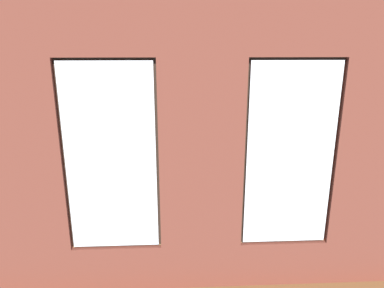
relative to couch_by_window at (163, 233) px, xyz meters
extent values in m
cube|color=brown|center=(-0.48, -2.23, -0.38)|extent=(6.63, 6.53, 0.10)
cube|color=brown|center=(-0.48, 0.65, 1.41)|extent=(0.94, 0.16, 3.48)
cube|color=brown|center=(-1.48, 0.65, -0.05)|extent=(1.04, 0.16, 0.57)
cube|color=brown|center=(-1.48, 0.65, 2.78)|extent=(1.04, 0.16, 0.74)
cube|color=white|center=(-1.48, 0.69, 1.33)|extent=(0.98, 0.03, 2.12)
cube|color=#38281E|center=(-1.48, 0.63, 1.33)|extent=(1.04, 0.04, 2.18)
cube|color=brown|center=(0.51, 0.65, -0.05)|extent=(1.04, 0.16, 0.57)
cube|color=brown|center=(0.51, 0.65, 2.78)|extent=(1.04, 0.16, 0.74)
cube|color=white|center=(0.51, 0.69, 1.33)|extent=(0.98, 0.03, 2.12)
cube|color=#38281E|center=(0.51, 0.63, 1.33)|extent=(1.04, 0.04, 2.18)
cube|color=tan|center=(-0.48, 0.55, 0.21)|extent=(3.23, 0.24, 0.06)
cube|color=black|center=(-0.48, 0.56, 1.50)|extent=(0.39, 0.03, 0.53)
cube|color=#A33875|center=(-0.48, 0.55, 1.50)|extent=(0.33, 0.01, 0.47)
cube|color=white|center=(2.48, -2.03, 1.41)|extent=(0.10, 5.53, 3.48)
cube|color=black|center=(0.00, -0.05, -0.12)|extent=(1.93, 0.85, 0.42)
cube|color=black|center=(0.00, 0.28, 0.28)|extent=(1.93, 0.24, 0.38)
cube|color=black|center=(-0.86, -0.05, 0.19)|extent=(0.22, 0.85, 0.24)
cube|color=black|center=(0.86, -0.05, 0.19)|extent=(0.22, 0.85, 0.24)
cube|color=#232326|center=(-0.37, -0.09, 0.15)|extent=(0.69, 0.65, 0.12)
cube|color=#232326|center=(0.37, -0.09, 0.15)|extent=(0.69, 0.65, 0.12)
cube|color=black|center=(-2.75, -1.66, -0.12)|extent=(0.89, 2.01, 0.42)
cube|color=black|center=(-3.07, -1.67, 0.28)|extent=(0.28, 2.00, 0.38)
cube|color=black|center=(-2.73, -2.55, 0.19)|extent=(0.85, 0.24, 0.24)
cube|color=black|center=(-2.76, -0.77, 0.19)|extent=(0.85, 0.24, 0.24)
cube|color=#232326|center=(-2.70, -2.05, 0.15)|extent=(0.66, 0.73, 0.12)
cube|color=#232326|center=(-2.71, -1.27, 0.15)|extent=(0.66, 0.73, 0.12)
cube|color=olive|center=(-0.56, -2.63, 0.09)|extent=(1.55, 0.88, 0.04)
cube|color=olive|center=(-1.27, -3.01, -0.13)|extent=(0.07, 0.07, 0.40)
cube|color=olive|center=(0.16, -3.01, -0.13)|extent=(0.07, 0.07, 0.40)
cube|color=olive|center=(-1.27, -2.26, -0.13)|extent=(0.07, 0.07, 0.40)
cube|color=olive|center=(0.16, -2.26, -0.13)|extent=(0.07, 0.07, 0.40)
cylinder|color=#4C4C51|center=(-0.98, -2.79, 0.16)|extent=(0.08, 0.08, 0.10)
cylinder|color=#B7333D|center=(-0.09, -2.50, 0.17)|extent=(0.08, 0.08, 0.11)
cylinder|color=beige|center=(-0.56, -2.63, 0.15)|extent=(0.09, 0.09, 0.08)
sphere|color=#1E5B28|center=(-0.56, -2.63, 0.24)|extent=(0.11, 0.11, 0.11)
cube|color=black|center=(-0.67, -2.50, 0.13)|extent=(0.18, 0.08, 0.02)
cube|color=#B2B2B7|center=(-0.36, -2.74, 0.13)|extent=(0.11, 0.18, 0.02)
cube|color=black|center=(2.18, -2.38, -0.04)|extent=(1.24, 0.42, 0.59)
cube|color=black|center=(2.18, -2.38, 0.28)|extent=(0.45, 0.20, 0.05)
cube|color=black|center=(2.18, -2.38, 0.34)|extent=(0.06, 0.04, 0.06)
cube|color=black|center=(2.18, -2.38, 0.67)|extent=(1.03, 0.04, 0.61)
cube|color=black|center=(2.18, -2.40, 0.67)|extent=(0.98, 0.01, 0.56)
cylinder|color=olive|center=(-0.21, -4.41, -0.19)|extent=(0.50, 0.50, 0.28)
ellipsoid|color=silver|center=(-0.21, -4.41, 0.15)|extent=(1.12, 1.12, 0.45)
ellipsoid|color=navy|center=(-0.13, -4.41, 0.26)|extent=(0.44, 0.44, 0.18)
cylinder|color=gray|center=(1.88, -4.45, -0.19)|extent=(0.30, 0.30, 0.28)
cylinder|color=brown|center=(1.88, -4.45, 0.21)|extent=(0.05, 0.05, 0.53)
cone|color=#337F38|center=(2.09, -4.43, 0.74)|extent=(0.51, 0.14, 0.59)
cone|color=#337F38|center=(1.99, -4.24, 0.73)|extent=(0.34, 0.52, 0.56)
cone|color=#337F38|center=(1.70, -4.30, 0.73)|extent=(0.48, 0.41, 0.57)
cone|color=#337F38|center=(1.65, -4.58, 0.69)|extent=(0.56, 0.39, 0.50)
cone|color=#337F38|center=(1.95, -4.64, 0.75)|extent=(0.26, 0.49, 0.60)
cylinder|color=beige|center=(-1.57, -3.08, -0.23)|extent=(0.19, 0.19, 0.19)
cylinder|color=brown|center=(-1.57, -3.08, -0.08)|extent=(0.03, 0.03, 0.11)
ellipsoid|color=#3D8E42|center=(-1.57, -3.08, 0.11)|extent=(0.40, 0.40, 0.27)
cylinder|color=brown|center=(-2.95, 0.10, -0.13)|extent=(0.33, 0.33, 0.40)
cylinder|color=brown|center=(-2.95, 0.10, 0.22)|extent=(0.06, 0.06, 0.31)
cone|color=#337F38|center=(-2.77, 0.10, 0.61)|extent=(0.46, 0.13, 0.54)
cone|color=#337F38|center=(-2.86, 0.23, 0.63)|extent=(0.33, 0.42, 0.57)
cone|color=#337F38|center=(-3.03, -0.07, 0.61)|extent=(0.31, 0.48, 0.53)
cone|color=#337F38|center=(-2.85, -0.08, 0.59)|extent=(0.34, 0.50, 0.51)
cylinder|color=beige|center=(-2.95, -4.50, -0.14)|extent=(0.35, 0.35, 0.38)
cylinder|color=brown|center=(-2.95, -4.50, 0.21)|extent=(0.06, 0.06, 0.31)
cone|color=#337F38|center=(-2.75, -4.47, 0.65)|extent=(0.52, 0.19, 0.66)
cone|color=#337F38|center=(-2.87, -4.29, 0.63)|extent=(0.32, 0.57, 0.63)
cone|color=#337F38|center=(-3.16, -4.35, 0.60)|extent=(0.57, 0.46, 0.58)
cone|color=#337F38|center=(-3.11, -4.65, 0.64)|extent=(0.50, 0.47, 0.63)
cone|color=#337F38|center=(-2.86, -4.76, 0.58)|extent=(0.33, 0.65, 0.54)
cylinder|color=brown|center=(1.59, 0.10, -0.17)|extent=(0.33, 0.33, 0.31)
cylinder|color=brown|center=(1.59, 0.10, 0.22)|extent=(0.06, 0.06, 0.48)
cone|color=#3D8E42|center=(1.75, 0.12, 0.70)|extent=(0.49, 0.24, 0.58)
cone|color=#3D8E42|center=(1.68, 0.24, 0.70)|extent=(0.40, 0.50, 0.57)
cone|color=#3D8E42|center=(1.47, 0.26, 0.67)|extent=(0.46, 0.52, 0.54)
cone|color=#3D8E42|center=(1.39, 0.08, 0.66)|extent=(0.56, 0.24, 0.53)
cone|color=#3D8E42|center=(1.51, -0.03, 0.71)|extent=(0.39, 0.48, 0.58)
cone|color=#3D8E42|center=(1.66, -0.09, 0.67)|extent=(0.34, 0.55, 0.54)
cylinder|color=#9E5638|center=(-2.40, -3.11, -0.23)|extent=(0.17, 0.17, 0.20)
cylinder|color=brown|center=(-2.40, -3.11, -0.06)|extent=(0.03, 0.03, 0.13)
ellipsoid|color=#1E5B28|center=(-2.40, -3.11, 0.16)|extent=(0.34, 0.34, 0.31)
camera|label=1|loc=(-0.20, 4.27, 2.52)|focal=32.00mm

